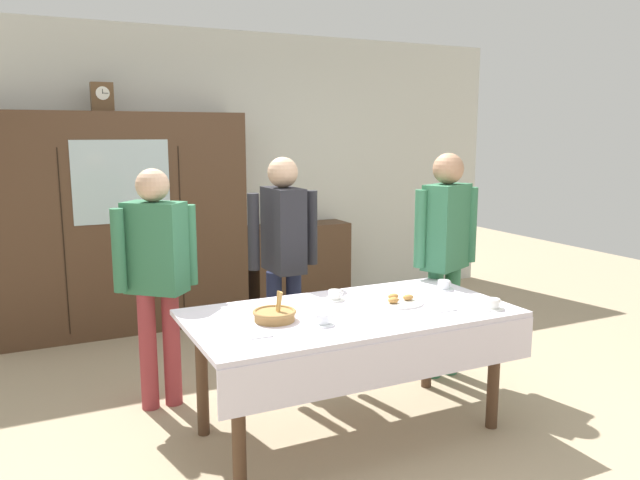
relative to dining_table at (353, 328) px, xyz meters
name	(u,v)px	position (x,y,z in m)	size (l,w,h in m)	color
ground_plane	(334,416)	(0.00, 0.24, -0.64)	(12.00, 12.00, 0.00)	tan
back_wall	(210,174)	(0.00, 2.89, 0.71)	(6.40, 0.10, 2.70)	silver
dining_table	(353,328)	(0.00, 0.00, 0.00)	(1.86, 0.95, 0.74)	#4C3321
wall_cabinet	(120,224)	(-0.90, 2.59, 0.32)	(2.18, 0.46, 1.92)	#4C3321
mantel_clock	(102,97)	(-0.99, 2.59, 1.40)	(0.18, 0.11, 0.24)	brown
bookshelf_low	(300,265)	(0.84, 2.64, -0.22)	(1.00, 0.35, 0.84)	#4C3321
book_stack	(300,219)	(0.84, 2.64, 0.24)	(0.16, 0.22, 0.09)	#99332D
tea_cup_far_left	(335,296)	(0.02, 0.28, 0.12)	(0.13, 0.13, 0.06)	white
tea_cup_mid_left	(493,305)	(0.76, -0.30, 0.12)	(0.13, 0.13, 0.06)	white
tea_cup_near_left	(444,285)	(0.78, 0.19, 0.12)	(0.13, 0.13, 0.06)	white
tea_cup_far_right	(323,320)	(-0.26, -0.14, 0.12)	(0.13, 0.13, 0.06)	white
bread_basket	(275,315)	(-0.46, 0.05, 0.13)	(0.24, 0.24, 0.16)	#9E7542
pastry_plate	(399,301)	(0.34, 0.05, 0.11)	(0.28, 0.28, 0.05)	white
spoon_mid_right	(451,311)	(0.52, -0.23, 0.10)	(0.12, 0.02, 0.01)	silver
spoon_near_right	(266,337)	(-0.60, -0.20, 0.10)	(0.12, 0.02, 0.01)	silver
person_beside_shelf	(156,266)	(-0.93, 0.86, 0.28)	(0.52, 0.39, 1.54)	#933338
person_behind_table_left	(283,246)	(-0.02, 0.98, 0.32)	(0.52, 0.36, 1.59)	#191E38
person_by_cabinet	(446,243)	(1.02, 0.50, 0.33)	(0.52, 0.33, 1.61)	#33704C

